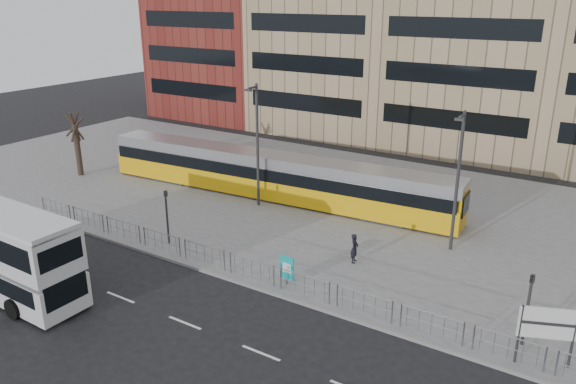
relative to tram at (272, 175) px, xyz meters
The scene contains 14 objects.
ground 11.49m from the tram, 72.20° to the right, with size 120.00×120.00×0.00m, color black.
plaza 4.00m from the tram, 18.62° to the left, with size 64.00×24.00×0.15m, color slate.
kerb 11.44m from the tram, 72.12° to the right, with size 64.00×0.25×0.17m, color gray.
pedestrian_barrier 11.71m from the tram, 62.06° to the right, with size 32.07×0.07×1.10m.
road_markings 15.58m from the tram, 73.20° to the right, with size 62.00×0.12×0.01m, color white.
tram is the anchor object (origin of this frame).
station_sign 21.37m from the tram, 27.61° to the right, with size 1.99×0.88×2.43m.
ad_panel 12.37m from the tram, 52.65° to the right, with size 0.79×0.13×1.47m.
pedestrian 10.97m from the tram, 33.00° to the right, with size 0.57×0.38×1.57m, color black.
traffic_light_west 9.42m from the tram, 93.90° to the right, with size 0.19×0.22×3.10m.
traffic_light_east 20.15m from the tram, 26.31° to the right, with size 0.20×0.23×3.10m.
lamp_post_west 3.41m from the tram, 85.14° to the right, with size 0.45×1.04×7.99m.
lamp_post_east 13.33m from the tram, ahead, with size 0.45×1.04×7.66m.
bare_tree 16.07m from the tram, 165.85° to the right, with size 3.83×3.83×6.84m.
Camera 1 is at (16.92, -19.20, 13.40)m, focal length 35.00 mm.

